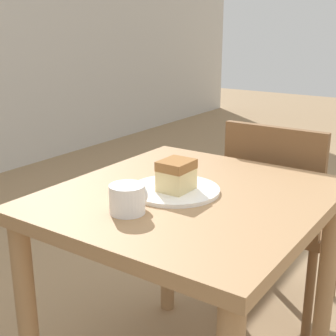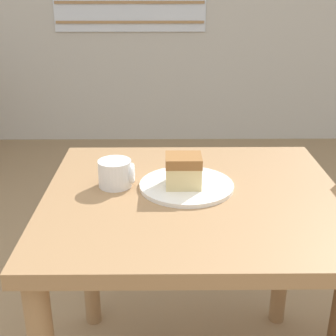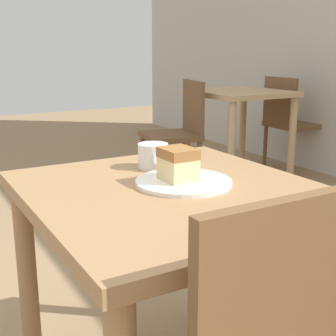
{
  "view_description": "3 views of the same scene",
  "coord_description": "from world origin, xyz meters",
  "px_view_note": "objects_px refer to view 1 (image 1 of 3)",
  "views": [
    {
      "loc": [
        -1.15,
        -0.27,
        1.2
      ],
      "look_at": [
        -0.07,
        0.47,
        0.79
      ],
      "focal_mm": 50.0,
      "sensor_mm": 36.0,
      "label": 1
    },
    {
      "loc": [
        -0.12,
        -0.76,
        1.27
      ],
      "look_at": [
        -0.11,
        0.46,
        0.77
      ],
      "focal_mm": 50.0,
      "sensor_mm": 36.0,
      "label": 2
    },
    {
      "loc": [
        1.01,
        -0.21,
        1.08
      ],
      "look_at": [
        -0.1,
        0.43,
        0.76
      ],
      "focal_mm": 50.0,
      "sensor_mm": 36.0,
      "label": 3
    }
  ],
  "objects_px": {
    "coffee_mug": "(128,199)",
    "plate": "(175,190)",
    "dining_table_near": "(189,230)",
    "chair_near_window": "(281,212)",
    "cake_slice": "(176,175)"
  },
  "relations": [
    {
      "from": "plate",
      "to": "cake_slice",
      "type": "xyz_separation_m",
      "value": [
        -0.01,
        -0.01,
        0.05
      ]
    },
    {
      "from": "plate",
      "to": "cake_slice",
      "type": "relative_size",
      "value": 2.69
    },
    {
      "from": "chair_near_window",
      "to": "coffee_mug",
      "type": "height_order",
      "value": "chair_near_window"
    },
    {
      "from": "chair_near_window",
      "to": "dining_table_near",
      "type": "bearing_deg",
      "value": 84.17
    },
    {
      "from": "plate",
      "to": "chair_near_window",
      "type": "bearing_deg",
      "value": -9.21
    },
    {
      "from": "dining_table_near",
      "to": "chair_near_window",
      "type": "xyz_separation_m",
      "value": [
        0.62,
        -0.06,
        -0.14
      ]
    },
    {
      "from": "chair_near_window",
      "to": "plate",
      "type": "height_order",
      "value": "chair_near_window"
    },
    {
      "from": "coffee_mug",
      "to": "plate",
      "type": "bearing_deg",
      "value": -3.98
    },
    {
      "from": "dining_table_near",
      "to": "coffee_mug",
      "type": "xyz_separation_m",
      "value": [
        -0.22,
        0.05,
        0.16
      ]
    },
    {
      "from": "plate",
      "to": "cake_slice",
      "type": "distance_m",
      "value": 0.05
    },
    {
      "from": "cake_slice",
      "to": "coffee_mug",
      "type": "height_order",
      "value": "cake_slice"
    },
    {
      "from": "chair_near_window",
      "to": "plate",
      "type": "xyz_separation_m",
      "value": [
        -0.63,
        0.1,
        0.27
      ]
    },
    {
      "from": "plate",
      "to": "cake_slice",
      "type": "bearing_deg",
      "value": -129.35
    },
    {
      "from": "dining_table_near",
      "to": "chair_near_window",
      "type": "bearing_deg",
      "value": -5.83
    },
    {
      "from": "dining_table_near",
      "to": "coffee_mug",
      "type": "bearing_deg",
      "value": 166.18
    }
  ]
}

